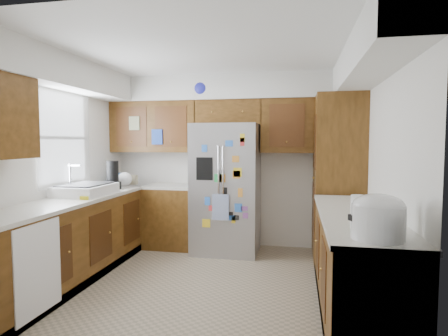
{
  "coord_description": "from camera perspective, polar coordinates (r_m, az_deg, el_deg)",
  "views": [
    {
      "loc": [
        0.98,
        -3.93,
        1.55
      ],
      "look_at": [
        0.14,
        0.35,
        1.25
      ],
      "focal_mm": 30.0,
      "sensor_mm": 36.0,
      "label": 1
    }
  ],
  "objects": [
    {
      "name": "left_counter_run",
      "position": [
        4.73,
        -19.18,
        -9.96
      ],
      "size": [
        1.36,
        3.2,
        0.92
      ],
      "color": "#3F270C",
      "rests_on": "ground"
    },
    {
      "name": "rice_cooker",
      "position": [
        2.64,
        22.44,
        -6.73
      ],
      "size": [
        0.34,
        0.34,
        0.3
      ],
      "color": "white",
      "rests_on": "right_counter_run"
    },
    {
      "name": "room_shell",
      "position": [
        4.44,
        -3.06,
        7.49
      ],
      "size": [
        3.64,
        3.24,
        2.52
      ],
      "color": "white",
      "rests_on": "ground"
    },
    {
      "name": "right_counter_run",
      "position": [
        3.67,
        19.33,
        -14.19
      ],
      "size": [
        0.63,
        2.25,
        0.92
      ],
      "color": "#3F270C",
      "rests_on": "ground"
    },
    {
      "name": "fridge_top_items",
      "position": [
        5.47,
        -1.31,
        11.71
      ],
      "size": [
        0.84,
        0.33,
        0.31
      ],
      "color": "#2023A5",
      "rests_on": "bridge_cabinet"
    },
    {
      "name": "sink_assembly",
      "position": [
        4.76,
        -20.34,
        -3.07
      ],
      "size": [
        0.52,
        0.72,
        0.37
      ],
      "color": "white",
      "rests_on": "left_counter_run"
    },
    {
      "name": "pantry",
      "position": [
        5.13,
        16.94,
        -1.52
      ],
      "size": [
        0.6,
        0.9,
        2.15
      ],
      "primitive_type": "cube",
      "color": "#3F270C",
      "rests_on": "ground"
    },
    {
      "name": "paper_towel",
      "position": [
        2.92,
        19.76,
        -6.29
      ],
      "size": [
        0.11,
        0.11,
        0.24
      ],
      "primitive_type": "cylinder",
      "color": "white",
      "rests_on": "right_counter_run"
    },
    {
      "name": "left_counter_clutter",
      "position": [
        5.39,
        -15.93,
        -1.5
      ],
      "size": [
        0.34,
        0.82,
        0.38
      ],
      "color": "black",
      "rests_on": "left_counter_run"
    },
    {
      "name": "fridge",
      "position": [
        5.26,
        0.35,
        -3.11
      ],
      "size": [
        0.9,
        0.79,
        1.8
      ],
      "color": "#A7A6AC",
      "rests_on": "ground"
    },
    {
      "name": "floor",
      "position": [
        4.34,
        -2.79,
        -16.98
      ],
      "size": [
        3.6,
        3.6,
        0.0
      ],
      "primitive_type": "plane",
      "color": "tan",
      "rests_on": "ground"
    },
    {
      "name": "bridge_cabinet",
      "position": [
        5.46,
        0.8,
        8.44
      ],
      "size": [
        0.96,
        0.34,
        0.35
      ],
      "primitive_type": "cube",
      "color": "#3F270C",
      "rests_on": "fridge"
    }
  ]
}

